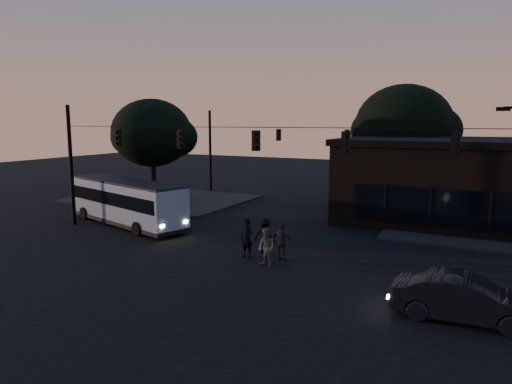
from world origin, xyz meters
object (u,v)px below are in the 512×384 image
at_px(pedestrian_b, 266,248).
at_px(car, 465,299).
at_px(pedestrian_a, 247,238).
at_px(building, 465,181).
at_px(pedestrian_d, 265,236).
at_px(pedestrian_c, 282,242).
at_px(bus, 126,200).

bearing_deg(pedestrian_b, car, 7.99).
bearing_deg(pedestrian_a, car, -11.55).
relative_size(car, pedestrian_b, 2.62).
xyz_separation_m(building, pedestrian_d, (-8.37, -12.26, -1.81)).
relative_size(building, pedestrian_b, 8.77).
height_order(pedestrian_b, pedestrian_d, pedestrian_d).
bearing_deg(car, pedestrian_c, 65.80).
height_order(building, pedestrian_b, building).
xyz_separation_m(pedestrian_c, pedestrian_d, (-1.23, 0.70, -0.02)).
bearing_deg(bus, car, 0.17).
height_order(building, car, building).
distance_m(building, pedestrian_c, 14.90).
distance_m(building, bus, 21.72).
relative_size(pedestrian_a, pedestrian_d, 1.07).
distance_m(building, car, 16.40).
bearing_deg(pedestrian_a, pedestrian_b, -23.96).
distance_m(bus, pedestrian_b, 12.16).
bearing_deg(car, pedestrian_a, 71.18).
distance_m(bus, pedestrian_a, 10.57).
distance_m(pedestrian_c, pedestrian_d, 1.42).
height_order(building, pedestrian_a, building).
height_order(pedestrian_c, pedestrian_d, pedestrian_c).
distance_m(bus, pedestrian_d, 10.78).
bearing_deg(building, bus, -151.05).
bearing_deg(car, building, 1.26).
bearing_deg(pedestrian_a, building, 61.91).
bearing_deg(car, bus, 72.02).
bearing_deg(building, car, -86.94).
relative_size(pedestrian_a, pedestrian_b, 1.09).
relative_size(car, pedestrian_d, 2.56).
bearing_deg(pedestrian_d, pedestrian_c, 152.94).
bearing_deg(pedestrian_d, car, 159.20).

